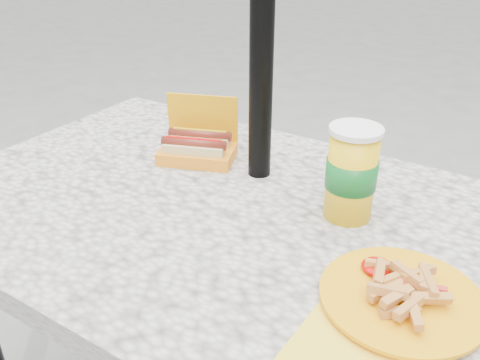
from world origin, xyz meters
The scene contains 5 objects.
picnic_table centered at (0.00, 0.00, 0.64)m, with size 1.20×0.80×0.75m.
umbrella_pole centered at (0.00, 0.16, 1.10)m, with size 0.05×0.05×2.20m, color black.
hotdog_box centered at (-0.16, 0.15, 0.78)m, with size 0.20×0.17×0.14m.
fries_plate centered at (0.40, -0.10, 0.76)m, with size 0.25×0.33×0.05m.
soda_cup centered at (0.23, 0.10, 0.84)m, with size 0.10×0.10×0.18m.
Camera 1 is at (0.51, -0.72, 1.28)m, focal length 38.00 mm.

